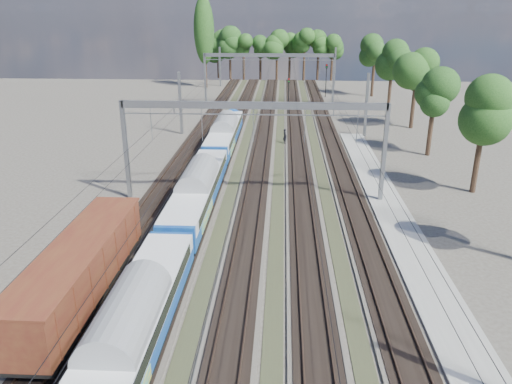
{
  "coord_description": "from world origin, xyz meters",
  "views": [
    {
      "loc": [
        2.53,
        -12.65,
        16.6
      ],
      "look_at": [
        0.54,
        24.5,
        2.8
      ],
      "focal_mm": 35.0,
      "sensor_mm": 36.0,
      "label": 1
    }
  ],
  "objects_px": {
    "freight_boxcar": "(81,269)",
    "signal_near": "(289,91)",
    "worker": "(285,136)",
    "signal_far": "(326,76)",
    "emu_train": "(197,187)"
  },
  "relations": [
    {
      "from": "freight_boxcar",
      "to": "signal_near",
      "type": "distance_m",
      "value": 58.34
    },
    {
      "from": "worker",
      "to": "signal_far",
      "type": "xyz_separation_m",
      "value": [
        8.02,
        36.37,
        3.03
      ]
    },
    {
      "from": "signal_far",
      "to": "worker",
      "type": "bearing_deg",
      "value": -86.93
    },
    {
      "from": "freight_boxcar",
      "to": "signal_near",
      "type": "relative_size",
      "value": 2.51
    },
    {
      "from": "signal_near",
      "to": "signal_far",
      "type": "bearing_deg",
      "value": 58.13
    },
    {
      "from": "freight_boxcar",
      "to": "worker",
      "type": "height_order",
      "value": "freight_boxcar"
    },
    {
      "from": "worker",
      "to": "signal_near",
      "type": "relative_size",
      "value": 0.33
    },
    {
      "from": "emu_train",
      "to": "worker",
      "type": "height_order",
      "value": "emu_train"
    },
    {
      "from": "freight_boxcar",
      "to": "signal_near",
      "type": "height_order",
      "value": "signal_near"
    },
    {
      "from": "emu_train",
      "to": "signal_far",
      "type": "xyz_separation_m",
      "value": [
        15.41,
        60.33,
        1.53
      ]
    },
    {
      "from": "freight_boxcar",
      "to": "worker",
      "type": "distance_m",
      "value": 39.84
    },
    {
      "from": "emu_train",
      "to": "signal_far",
      "type": "distance_m",
      "value": 62.28
    },
    {
      "from": "signal_far",
      "to": "emu_train",
      "type": "bearing_deg",
      "value": -88.82
    },
    {
      "from": "emu_train",
      "to": "signal_near",
      "type": "height_order",
      "value": "signal_near"
    },
    {
      "from": "worker",
      "to": "signal_near",
      "type": "bearing_deg",
      "value": -25.85
    }
  ]
}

